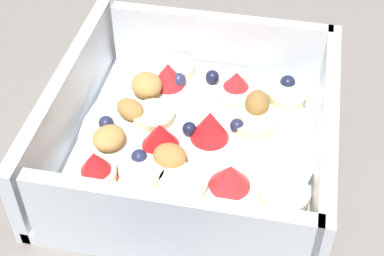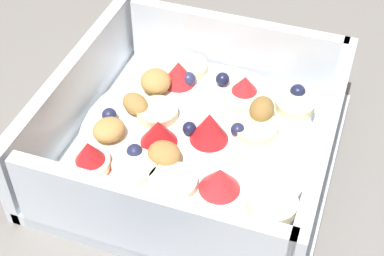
# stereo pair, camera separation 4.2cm
# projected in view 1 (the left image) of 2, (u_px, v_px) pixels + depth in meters

# --- Properties ---
(ground_plane) EXTENTS (2.40, 2.40, 0.00)m
(ground_plane) POSITION_uv_depth(u_px,v_px,m) (200.00, 147.00, 0.45)
(ground_plane) COLOR gray
(fruit_bowl) EXTENTS (0.20, 0.20, 0.07)m
(fruit_bowl) POSITION_uv_depth(u_px,v_px,m) (191.00, 137.00, 0.43)
(fruit_bowl) COLOR white
(fruit_bowl) RESTS_ON ground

